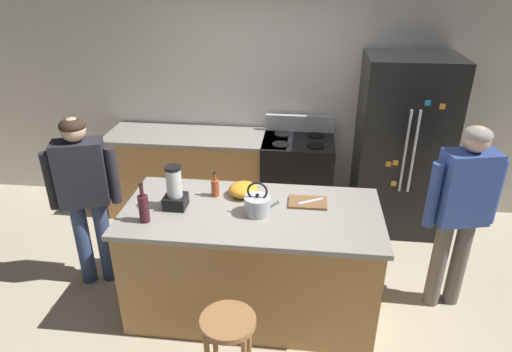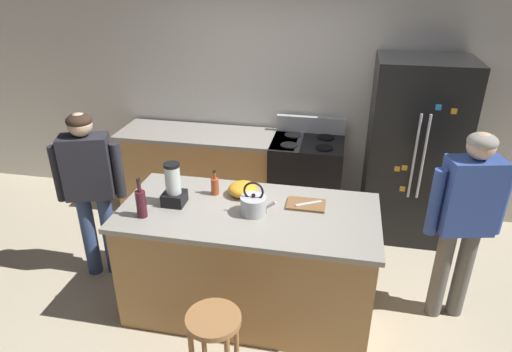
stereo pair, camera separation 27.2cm
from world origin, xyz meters
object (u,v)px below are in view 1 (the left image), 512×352
at_px(kitchen_island, 252,260).
at_px(mixing_bowl, 243,190).
at_px(person_by_island_left, 84,188).
at_px(tea_kettle, 257,204).
at_px(refrigerator, 401,147).
at_px(chef_knife, 310,201).
at_px(blender_appliance, 175,190).
at_px(bottle_wine, 144,207).
at_px(bar_stool, 228,336).
at_px(bottle_cooking_sauce, 215,187).
at_px(person_by_sink_right, 462,204).
at_px(cutting_board, 308,202).
at_px(stove_range, 297,179).

distance_m(kitchen_island, mixing_bowl, 0.58).
distance_m(person_by_island_left, tea_kettle, 1.52).
distance_m(person_by_island_left, mixing_bowl, 1.36).
xyz_separation_m(refrigerator, person_by_island_left, (-2.83, -1.30, 0.02)).
bearing_deg(chef_knife, person_by_island_left, 149.17).
distance_m(blender_appliance, bottle_wine, 0.29).
relative_size(bar_stool, bottle_cooking_sauce, 3.03).
bearing_deg(bar_stool, mixing_bowl, 92.69).
distance_m(person_by_sink_right, cutting_board, 1.20).
bearing_deg(bottle_wine, bar_stool, -40.56).
relative_size(bar_stool, mixing_bowl, 2.71).
distance_m(kitchen_island, stove_range, 1.56).
xyz_separation_m(kitchen_island, mixing_bowl, (-0.10, 0.23, 0.53)).
distance_m(bar_stool, tea_kettle, 0.97).
relative_size(kitchen_island, stove_range, 1.77).
bearing_deg(cutting_board, stove_range, 94.75).
height_order(blender_appliance, tea_kettle, blender_appliance).
xyz_separation_m(kitchen_island, stove_range, (0.32, 1.52, 0.01)).
xyz_separation_m(bar_stool, bottle_cooking_sauce, (-0.28, 1.06, 0.52)).
bearing_deg(kitchen_island, bar_stool, -92.98).
distance_m(bottle_wine, cutting_board, 1.26).
height_order(bar_stool, cutting_board, cutting_board).
bearing_deg(mixing_bowl, blender_appliance, -153.29).
relative_size(blender_appliance, bottle_cooking_sauce, 1.61).
bearing_deg(person_by_sink_right, blender_appliance, -173.25).
xyz_separation_m(bar_stool, cutting_board, (0.47, 1.02, 0.45)).
relative_size(stove_range, bottle_wine, 3.57).
bearing_deg(bar_stool, cutting_board, 64.99).
height_order(kitchen_island, tea_kettle, tea_kettle).
distance_m(kitchen_island, person_by_sink_right, 1.72).
distance_m(bar_stool, chef_knife, 1.22).
relative_size(bottle_wine, cutting_board, 1.05).
relative_size(kitchen_island, bottle_cooking_sauce, 9.25).
xyz_separation_m(kitchen_island, blender_appliance, (-0.59, -0.02, 0.62)).
distance_m(stove_range, bottle_cooking_sauce, 1.56).
bearing_deg(chef_knife, tea_kettle, 176.68).
height_order(bottle_cooking_sauce, tea_kettle, tea_kettle).
bearing_deg(stove_range, chef_knife, -84.42).
xyz_separation_m(stove_range, mixing_bowl, (-0.41, -1.29, 0.52)).
xyz_separation_m(stove_range, person_by_island_left, (-1.77, -1.32, 0.47)).
bearing_deg(bottle_cooking_sauce, bar_stool, -75.29).
height_order(stove_range, mixing_bowl, stove_range).
distance_m(mixing_bowl, tea_kettle, 0.31).
bearing_deg(bottle_wine, stove_range, 58.68).
distance_m(person_by_sink_right, chef_knife, 1.18).
bearing_deg(mixing_bowl, refrigerator, 40.60).
xyz_separation_m(blender_appliance, cutting_board, (1.02, 0.17, -0.14)).
relative_size(bottle_cooking_sauce, chef_knife, 0.98).
bearing_deg(stove_range, person_by_island_left, -143.14).
distance_m(person_by_sink_right, bar_stool, 2.05).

